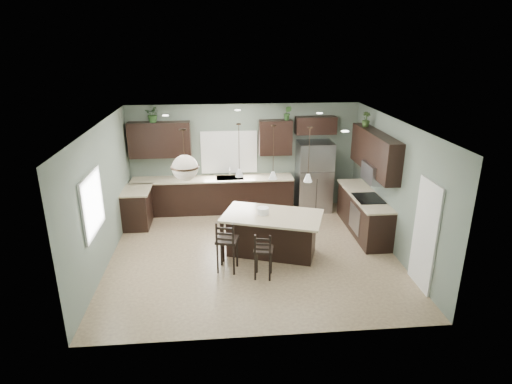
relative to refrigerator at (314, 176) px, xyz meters
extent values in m
plane|color=#9E8466|center=(-1.82, -2.38, -0.93)|extent=(6.00, 6.00, 0.00)
cube|color=white|center=(1.15, -3.93, 0.09)|extent=(0.04, 0.82, 2.04)
cube|color=white|center=(-2.22, 0.35, 0.62)|extent=(1.35, 0.02, 1.00)
cube|color=white|center=(-4.81, -3.18, 0.62)|extent=(0.02, 1.10, 1.00)
cube|color=black|center=(-4.52, -0.68, -0.48)|extent=(0.60, 0.90, 0.90)
cube|color=beige|center=(-4.50, -0.68, -0.01)|extent=(0.66, 0.96, 0.04)
cube|color=black|center=(-2.67, 0.07, -0.48)|extent=(4.20, 0.60, 0.90)
cube|color=beige|center=(-2.67, 0.05, -0.01)|extent=(4.20, 0.66, 0.04)
cube|color=gray|center=(-2.22, 0.05, 0.01)|extent=(0.70, 0.45, 0.01)
cylinder|color=silver|center=(-2.22, 0.02, 0.16)|extent=(0.02, 0.02, 0.28)
cube|color=black|center=(-3.97, 0.20, 1.02)|extent=(1.55, 0.34, 0.90)
cube|color=black|center=(-1.02, 0.20, 1.02)|extent=(0.85, 0.34, 0.90)
cube|color=black|center=(0.03, 0.20, 1.32)|extent=(1.05, 0.34, 0.45)
cube|color=black|center=(0.88, -1.51, -0.48)|extent=(0.60, 2.35, 0.90)
cube|color=beige|center=(0.86, -1.51, -0.01)|extent=(0.66, 2.35, 0.04)
cube|color=black|center=(0.86, -1.78, 0.02)|extent=(0.58, 0.75, 0.02)
cube|color=gray|center=(0.57, -1.78, -0.48)|extent=(0.01, 0.72, 0.60)
cube|color=black|center=(1.01, -1.51, 1.02)|extent=(0.34, 2.35, 0.90)
cube|color=gray|center=(0.96, -1.78, 0.62)|extent=(0.40, 0.75, 0.40)
cube|color=gray|center=(0.00, 0.00, 0.00)|extent=(0.90, 0.74, 1.85)
cube|color=black|center=(-1.43, -2.51, -0.46)|extent=(2.28, 1.74, 0.92)
cylinder|color=white|center=(-1.62, -2.44, 0.07)|extent=(0.24, 0.24, 0.14)
cube|color=black|center=(-2.38, -3.06, -0.38)|extent=(0.49, 0.49, 1.09)
cube|color=black|center=(-1.71, -3.38, -0.44)|extent=(0.42, 0.42, 0.96)
imported|color=#274920|center=(-4.08, 0.17, 1.68)|extent=(0.44, 0.41, 0.40)
imported|color=#305A27|center=(-0.72, 0.17, 1.66)|extent=(0.25, 0.23, 0.36)
imported|color=#355123|center=(0.98, -0.85, 1.65)|extent=(0.22, 0.22, 0.35)
plane|color=slate|center=(-1.82, 0.37, 0.48)|extent=(6.00, 0.00, 6.00)
plane|color=slate|center=(-1.82, -5.13, 0.48)|extent=(6.00, 0.00, 6.00)
plane|color=slate|center=(-4.82, -2.38, 0.48)|extent=(0.00, 5.50, 5.50)
plane|color=slate|center=(1.18, -2.38, 0.48)|extent=(0.00, 5.50, 5.50)
plane|color=white|center=(-1.82, -2.38, 1.87)|extent=(6.00, 6.00, 0.00)
camera|label=1|loc=(-2.50, -10.60, 3.42)|focal=30.00mm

